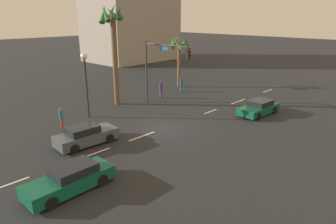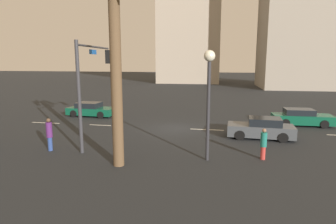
% 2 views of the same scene
% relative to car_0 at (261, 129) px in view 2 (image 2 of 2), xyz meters
% --- Properties ---
extents(ground_plane, '(220.00, 220.00, 0.00)m').
position_rel_car_0_xyz_m(ground_plane, '(6.11, -1.72, -0.65)').
color(ground_plane, '#232628').
extents(lane_stripe_2, '(1.84, 0.14, 0.01)m').
position_rel_car_0_xyz_m(lane_stripe_2, '(-0.16, -1.72, -0.64)').
color(lane_stripe_2, silver).
rests_on(lane_stripe_2, ground_plane).
extents(lane_stripe_3, '(2.51, 0.14, 0.01)m').
position_rel_car_0_xyz_m(lane_stripe_3, '(3.69, -1.72, -0.64)').
color(lane_stripe_3, silver).
rests_on(lane_stripe_3, ground_plane).
extents(lane_stripe_4, '(1.82, 0.14, 0.01)m').
position_rel_car_0_xyz_m(lane_stripe_4, '(12.25, -1.72, -0.64)').
color(lane_stripe_4, silver).
rests_on(lane_stripe_4, ground_plane).
extents(lane_stripe_5, '(2.53, 0.14, 0.01)m').
position_rel_car_0_xyz_m(lane_stripe_5, '(17.12, -1.72, -0.64)').
color(lane_stripe_5, silver).
rests_on(lane_stripe_5, ground_plane).
extents(car_0, '(4.38, 2.05, 1.40)m').
position_rel_car_0_xyz_m(car_0, '(0.00, 0.00, 0.00)').
color(car_0, '#474C51').
rests_on(car_0, ground_plane).
extents(car_1, '(4.60, 1.91, 1.33)m').
position_rel_car_0_xyz_m(car_1, '(-3.69, -4.62, -0.02)').
color(car_1, '#0F5138').
rests_on(car_1, ground_plane).
extents(car_2, '(4.49, 2.14, 1.28)m').
position_rel_car_0_xyz_m(car_2, '(14.71, -5.30, -0.05)').
color(car_2, '#0F5138').
rests_on(car_2, ground_plane).
extents(traffic_signal, '(0.63, 5.61, 6.23)m').
position_rel_car_0_xyz_m(traffic_signal, '(10.49, 3.25, 3.61)').
color(traffic_signal, '#38383D').
rests_on(traffic_signal, ground_plane).
extents(streetlamp, '(0.56, 0.56, 5.65)m').
position_rel_car_0_xyz_m(streetlamp, '(3.35, 5.08, 3.35)').
color(streetlamp, '#2D2D33').
rests_on(streetlamp, ground_plane).
extents(pedestrian_0, '(0.35, 0.35, 1.66)m').
position_rel_car_0_xyz_m(pedestrian_0, '(0.46, 4.42, 0.23)').
color(pedestrian_0, '#BF3833').
rests_on(pedestrian_0, ground_plane).
extents(pedestrian_1, '(0.48, 0.48, 1.91)m').
position_rel_car_0_xyz_m(pedestrian_1, '(12.36, 5.09, 0.37)').
color(pedestrian_1, '#2D478C').
rests_on(pedestrian_1, ground_plane).
extents(palm_tree_0, '(2.39, 2.52, 9.81)m').
position_rel_car_0_xyz_m(palm_tree_0, '(7.59, 6.73, 6.14)').
color(palm_tree_0, brown).
rests_on(palm_tree_0, ground_plane).
extents(building_0, '(14.54, 13.11, 26.46)m').
position_rel_car_0_xyz_m(building_0, '(10.48, -51.00, 12.58)').
color(building_0, '#B2A38E').
rests_on(building_0, ground_plane).
extents(building_1, '(12.20, 13.32, 29.23)m').
position_rel_car_0_xyz_m(building_1, '(-10.51, -39.54, 13.97)').
color(building_1, '#9E9384').
rests_on(building_1, ground_plane).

